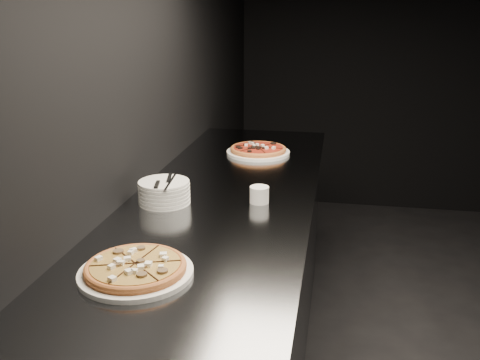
% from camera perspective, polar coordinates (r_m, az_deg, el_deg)
% --- Properties ---
extents(wall_left, '(0.02, 5.00, 2.80)m').
position_cam_1_polar(wall_left, '(2.24, -11.11, 11.01)').
color(wall_left, black).
rests_on(wall_left, floor).
extents(counter, '(0.74, 2.44, 0.92)m').
position_cam_1_polar(counter, '(2.43, -1.43, -11.61)').
color(counter, slate).
rests_on(counter, floor).
extents(pizza_mushroom, '(0.37, 0.37, 0.04)m').
position_cam_1_polar(pizza_mushroom, '(1.58, -11.06, -9.28)').
color(pizza_mushroom, white).
rests_on(pizza_mushroom, counter).
extents(pizza_tomato, '(0.33, 0.33, 0.04)m').
position_cam_1_polar(pizza_tomato, '(2.83, 1.96, 3.20)').
color(pizza_tomato, white).
rests_on(pizza_tomato, counter).
extents(plate_stack, '(0.20, 0.20, 0.09)m').
position_cam_1_polar(plate_stack, '(2.12, -8.09, -1.28)').
color(plate_stack, white).
rests_on(plate_stack, counter).
extents(cutlery, '(0.07, 0.21, 0.01)m').
position_cam_1_polar(cutlery, '(2.09, -8.07, -0.20)').
color(cutlery, silver).
rests_on(cutlery, plate_stack).
extents(ramekin, '(0.08, 0.08, 0.07)m').
position_cam_1_polar(ramekin, '(2.11, 2.08, -1.52)').
color(ramekin, silver).
rests_on(ramekin, counter).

